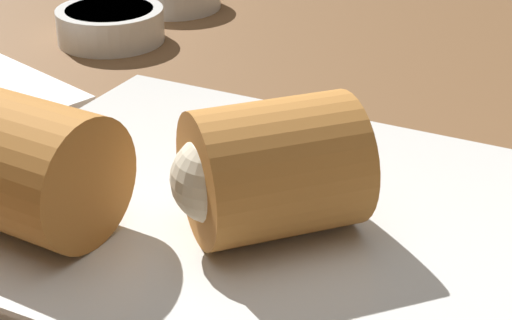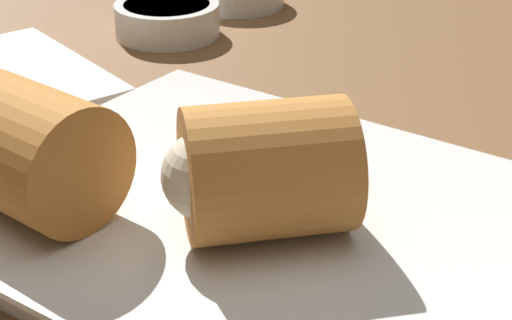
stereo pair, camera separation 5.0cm
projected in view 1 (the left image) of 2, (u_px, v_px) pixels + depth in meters
The scene contains 5 objects.
table_surface at pixel (241, 222), 42.68cm from camera, with size 180.00×140.00×2.00cm.
serving_plate at pixel (256, 220), 39.49cm from camera, with size 28.12×22.40×1.50cm.
roll_front_left at pixel (264, 171), 35.91cm from camera, with size 9.05×9.10×5.89cm.
roll_front_right at pixel (20, 164), 36.45cm from camera, with size 8.17×6.35×5.89cm.
dipping_bowl_near at pixel (110, 23), 63.26cm from camera, with size 7.91×7.91×2.48cm.
Camera 1 is at (17.22, -32.26, 23.25)cm, focal length 60.00 mm.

